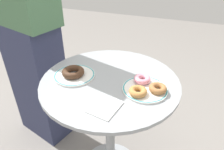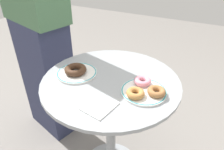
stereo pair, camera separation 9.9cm
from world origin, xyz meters
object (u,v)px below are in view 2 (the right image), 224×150
at_px(cafe_table, 111,114).
at_px(donut_old_fashioned, 135,93).
at_px(person_figure, 39,34).
at_px(plate_left, 77,73).
at_px(plate_right, 144,91).
at_px(donut_chocolate, 76,70).
at_px(donut_cinnamon, 156,91).
at_px(donut_pink_frosted, 143,81).
at_px(paper_napkin, 99,106).

xyz_separation_m(cafe_table, donut_old_fashioned, (0.16, -0.08, 0.25)).
height_order(cafe_table, person_figure, person_figure).
xyz_separation_m(cafe_table, plate_left, (-0.18, -0.03, 0.23)).
distance_m(plate_left, plate_right, 0.37).
relative_size(plate_right, donut_chocolate, 1.86).
bearing_deg(donut_cinnamon, donut_chocolate, -178.65).
xyz_separation_m(plate_right, donut_cinnamon, (0.06, -0.00, 0.02)).
bearing_deg(donut_cinnamon, plate_left, -179.43).
xyz_separation_m(donut_old_fashioned, person_figure, (-0.77, 0.25, 0.05)).
relative_size(donut_chocolate, donut_cinnamon, 1.39).
distance_m(plate_right, donut_old_fashioned, 0.06).
xyz_separation_m(plate_right, donut_pink_frosted, (-0.03, 0.05, 0.02)).
bearing_deg(paper_napkin, donut_cinnamon, 42.83).
xyz_separation_m(donut_pink_frosted, donut_old_fashioned, (0.00, -0.10, 0.00)).
bearing_deg(plate_right, donut_old_fashioned, -111.62).
xyz_separation_m(paper_napkin, person_figure, (-0.66, 0.37, 0.07)).
height_order(donut_chocolate, donut_pink_frosted, donut_chocolate).
relative_size(plate_left, donut_pink_frosted, 2.56).
xyz_separation_m(plate_left, donut_old_fashioned, (0.34, -0.05, 0.02)).
xyz_separation_m(cafe_table, donut_pink_frosted, (0.16, 0.03, 0.25)).
bearing_deg(plate_left, paper_napkin, -36.34).
xyz_separation_m(plate_left, donut_pink_frosted, (0.34, 0.06, 0.02)).
distance_m(plate_right, paper_napkin, 0.22).
distance_m(donut_chocolate, donut_cinnamon, 0.42).
bearing_deg(plate_right, donut_pink_frosted, 116.98).
bearing_deg(plate_left, donut_chocolate, -108.66).
bearing_deg(cafe_table, plate_right, -7.92).
bearing_deg(donut_chocolate, donut_cinnamon, 1.35).
bearing_deg(donut_old_fashioned, person_figure, 162.03).
bearing_deg(cafe_table, paper_napkin, -75.94).
distance_m(donut_chocolate, donut_old_fashioned, 0.35).
height_order(plate_left, plate_right, same).
bearing_deg(paper_napkin, donut_pink_frosted, 64.89).
height_order(donut_cinnamon, person_figure, person_figure).
bearing_deg(cafe_table, donut_chocolate, -169.11).
bearing_deg(donut_pink_frosted, donut_cinnamon, -31.57).
bearing_deg(donut_pink_frosted, person_figure, 169.17).
bearing_deg(plate_left, donut_pink_frosted, 9.26).
relative_size(plate_left, donut_chocolate, 1.84).
distance_m(plate_left, paper_napkin, 0.29).
relative_size(donut_pink_frosted, donut_old_fashioned, 1.00).
bearing_deg(person_figure, donut_pink_frosted, -10.83).
xyz_separation_m(donut_cinnamon, donut_old_fashioned, (-0.08, -0.05, 0.00)).
bearing_deg(person_figure, plate_left, -25.18).
distance_m(donut_chocolate, donut_pink_frosted, 0.35).
bearing_deg(plate_left, plate_right, 0.68).
relative_size(cafe_table, plate_left, 3.43).
relative_size(plate_left, paper_napkin, 1.57).
height_order(plate_right, donut_old_fashioned, donut_old_fashioned).
xyz_separation_m(plate_right, donut_old_fashioned, (-0.02, -0.05, 0.02)).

